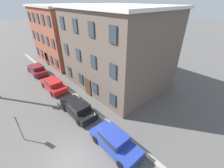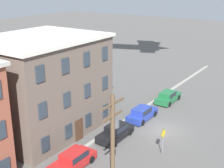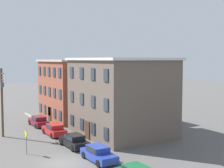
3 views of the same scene
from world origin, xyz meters
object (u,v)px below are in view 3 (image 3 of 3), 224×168
at_px(utility_pole, 2,98).
at_px(car_red, 54,129).
at_px(car_black, 74,140).
at_px(caution_sign, 26,137).
at_px(car_blue, 98,153).
at_px(car_maroon, 39,121).

bearing_deg(utility_pole, car_red, 66.23).
distance_m(car_black, caution_sign, 5.30).
distance_m(car_black, car_blue, 5.41).
height_order(caution_sign, utility_pole, utility_pole).
distance_m(car_blue, utility_pole, 15.84).
bearing_deg(caution_sign, car_blue, 42.83).
xyz_separation_m(car_black, utility_pole, (-8.83, -5.64, 4.04)).
bearing_deg(caution_sign, car_maroon, 156.70).
distance_m(car_red, car_blue, 11.71).
xyz_separation_m(car_maroon, caution_sign, (12.48, -5.38, 1.00)).
bearing_deg(utility_pole, car_blue, 21.71).
xyz_separation_m(car_red, car_black, (6.30, -0.09, 0.00)).
height_order(car_red, car_black, same).
relative_size(car_black, car_blue, 1.00).
relative_size(caution_sign, utility_pole, 0.31).
relative_size(car_blue, caution_sign, 1.68).
bearing_deg(car_red, car_black, -0.86).
bearing_deg(caution_sign, car_black, 87.50).
bearing_deg(car_blue, caution_sign, -137.17).
xyz_separation_m(car_maroon, car_black, (12.71, -0.18, 0.00)).
relative_size(car_black, caution_sign, 1.68).
xyz_separation_m(car_black, car_blue, (5.41, 0.02, 0.00)).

